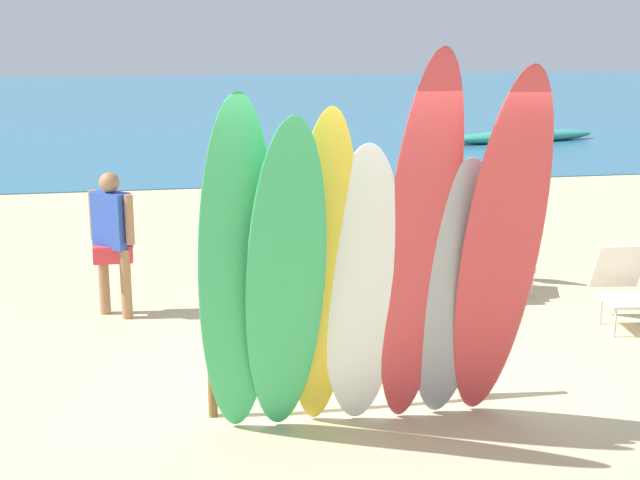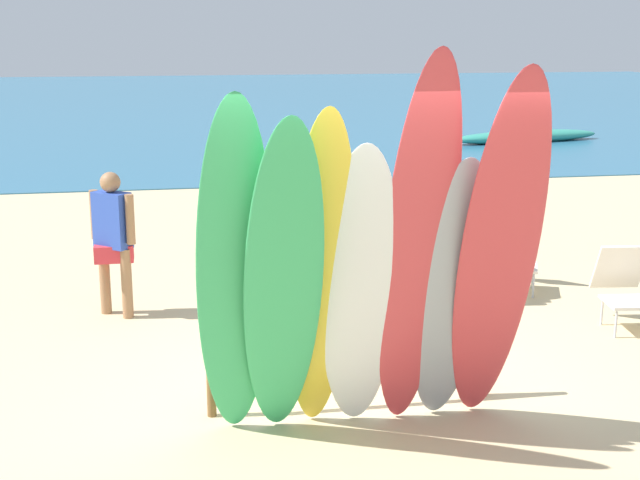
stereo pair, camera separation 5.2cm
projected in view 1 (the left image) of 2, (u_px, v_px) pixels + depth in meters
The scene contains 15 objects.
ground at pixel (220, 157), 20.34m from camera, with size 60.00×60.00×0.00m, color #D3BC8C.
ocean_water at pixel (191, 101), 35.55m from camera, with size 60.00×40.00×0.02m, color teal.
surfboard_rack at pixel (352, 339), 6.82m from camera, with size 2.29×0.07×0.73m.
surfboard_green_0 at pixel (237, 276), 5.95m from camera, with size 0.52×0.06×2.61m, color #38B266.
surfboard_green_1 at pixel (285, 286), 5.94m from camera, with size 0.54×0.08×2.52m, color #38B266.
surfboard_yellow_2 at pixel (322, 277), 6.11m from camera, with size 0.47×0.06×2.50m, color yellow.
surfboard_white_3 at pixel (362, 291), 6.20m from camera, with size 0.56×0.07×2.24m, color white.
surfboard_red_4 at pixel (420, 250), 6.11m from camera, with size 0.52×0.06×2.86m, color #D13D42.
surfboard_grey_5 at pixel (452, 293), 6.35m from camera, with size 0.53×0.08×2.12m, color #999EA3.
surfboard_red_6 at pixel (500, 256), 6.15m from camera, with size 0.56×0.08×2.81m, color #D13D42.
beachgoer_midbeach at pixel (425, 212), 9.46m from camera, with size 0.44×0.62×1.67m.
beachgoer_by_water at pixel (112, 234), 8.92m from camera, with size 0.45×0.40×1.49m.
beach_chair_red at pixel (514, 251), 10.04m from camera, with size 0.74×0.88×0.79m.
beach_chair_blue at pixel (624, 283), 8.76m from camera, with size 0.59×0.78×0.80m.
distant_boat at pixel (522, 136), 22.88m from camera, with size 4.31×1.46×0.34m.
Camera 1 is at (-1.42, -6.30, 2.89)m, focal length 49.69 mm.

